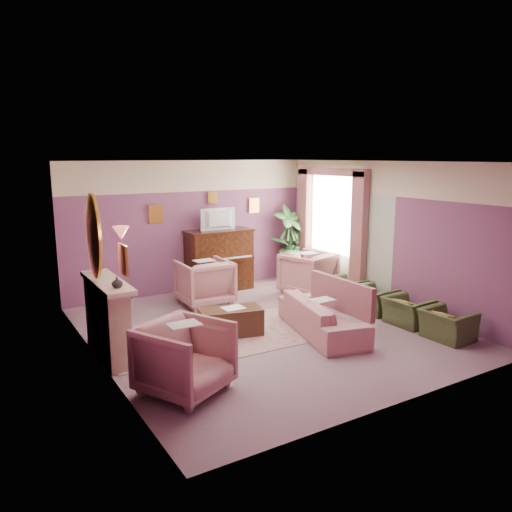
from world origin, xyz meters
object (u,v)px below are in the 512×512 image
television (220,218)px  olive_chair_b (408,307)px  coffee_table (231,322)px  floral_armchair_front (185,354)px  piano (219,261)px  floral_armchair_right (308,271)px  olive_chair_a (448,320)px  olive_chair_d (345,286)px  side_table (290,265)px  floral_armchair_left (204,280)px  olive_chair_c (374,296)px  sofa (322,310)px

television → olive_chair_b: (1.73, -3.71, -1.28)m
coffee_table → floral_armchair_front: 2.09m
piano → floral_armchair_right: (1.46, -1.25, -0.15)m
piano → olive_chair_a: piano is taller
olive_chair_d → side_table: side_table is taller
floral_armchair_right → floral_armchair_left: bearing=168.7°
olive_chair_c → olive_chair_d: same height
television → olive_chair_b: bearing=-65.0°
floral_armchair_left → olive_chair_d: (2.48, -1.31, -0.17)m
floral_armchair_left → olive_chair_d: size_ratio=1.33×
sofa → olive_chair_b: sofa is taller
olive_chair_d → olive_chair_c: bearing=-90.0°
olive_chair_b → side_table: side_table is taller
sofa → olive_chair_a: 1.99m
television → olive_chair_a: 5.02m
piano → coffee_table: bearing=-113.5°
piano → side_table: bearing=-2.0°
piano → olive_chair_d: size_ratio=1.86×
sofa → floral_armchair_right: 2.42m
olive_chair_a → olive_chair_d: (0.00, 2.46, 0.00)m
floral_armchair_front → coffee_table: bearing=46.0°
olive_chair_c → olive_chair_b: bearing=-90.0°
coffee_table → floral_armchair_right: bearing=27.5°
floral_armchair_left → olive_chair_d: bearing=-27.8°
piano → olive_chair_b: piano is taller
floral_armchair_right → olive_chair_b: 2.53m
floral_armchair_left → sofa: bearing=-69.4°
television → floral_armchair_left: bearing=-134.4°
side_table → floral_armchair_front: bearing=-137.6°
television → olive_chair_d: size_ratio=1.06×
television → floral_armchair_left: television is taller
coffee_table → olive_chair_c: size_ratio=1.33×
olive_chair_a → olive_chair_b: (0.00, 0.82, 0.00)m
coffee_table → olive_chair_c: bearing=-6.7°
olive_chair_d → side_table: 2.06m
floral_armchair_left → coffee_table: bearing=-102.1°
television → olive_chair_c: bearing=-59.0°
floral_armchair_right → sofa: bearing=-121.5°
television → coffee_table: (-1.13, -2.55, -1.38)m
floral_armchair_left → olive_chair_c: (2.48, -2.13, -0.17)m
floral_armchair_right → olive_chair_b: size_ratio=1.33×
olive_chair_b → side_table: 3.70m
floral_armchair_right → television: bearing=140.5°
olive_chair_d → side_table: (0.11, 2.06, 0.03)m
olive_chair_a → sofa: bearing=140.7°
floral_armchair_left → floral_armchair_front: same height
sofa → floral_armchair_right: (1.26, 2.07, 0.09)m
floral_armchair_front → olive_chair_d: floral_armchair_front is taller
piano → coffee_table: piano is taller
floral_armchair_right → olive_chair_c: 1.72m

